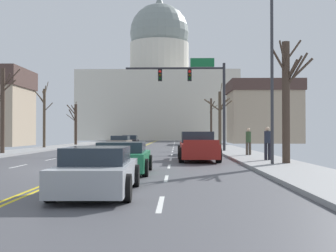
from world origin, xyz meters
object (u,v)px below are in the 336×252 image
pickup_truck_near_01 (198,147)px  sedan_oncoming_00 (120,143)px  sedan_near_00 (195,147)px  sedan_near_02 (123,158)px  pedestrian_00 (268,141)px  pedestrian_01 (248,140)px  sedan_oncoming_01 (130,141)px  sedan_near_03 (98,171)px  signal_gantry (197,85)px  street_lamp_right (265,55)px

pickup_truck_near_01 → sedan_oncoming_00: 18.14m
sedan_near_00 → sedan_near_02: (-3.37, -13.78, 0.03)m
pedestrian_00 → pedestrian_01: size_ratio=1.01×
sedan_oncoming_00 → sedan_oncoming_01: sedan_oncoming_00 is taller
pickup_truck_near_01 → sedan_oncoming_01: pickup_truck_near_01 is taller
sedan_near_00 → sedan_near_03: size_ratio=0.94×
sedan_near_00 → sedan_oncoming_00: size_ratio=0.99×
sedan_near_00 → sedan_oncoming_01: (-6.83, 20.26, 0.05)m
sedan_near_02 → sedan_oncoming_01: (-3.46, 34.04, 0.01)m
sedan_near_00 → sedan_near_02: 14.18m
signal_gantry → pickup_truck_near_01: signal_gantry is taller
signal_gantry → pedestrian_00: size_ratio=4.59×
sedan_near_03 → sedan_oncoming_00: (-3.42, 30.10, 0.03)m
sedan_near_03 → signal_gantry: bearing=81.1°
sedan_oncoming_00 → sedan_near_03: bearing=-83.5°
pickup_truck_near_01 → pedestrian_01: pedestrian_01 is taller
street_lamp_right → sedan_near_00: size_ratio=1.98×
sedan_near_00 → pedestrian_01: size_ratio=2.48×
sedan_near_00 → sedan_near_03: bearing=-99.7°
sedan_oncoming_01 → pedestrian_01: 25.13m
pickup_truck_near_01 → sedan_near_03: (-3.21, -13.22, -0.16)m
sedan_near_03 → pedestrian_01: (6.60, 16.57, 0.52)m
pedestrian_00 → pedestrian_01: pedestrian_00 is taller
sedan_near_00 → sedan_near_02: size_ratio=1.00×
pickup_truck_near_01 → sedan_near_03: 13.60m
pickup_truck_near_01 → street_lamp_right: bearing=-58.0°
sedan_near_02 → sedan_oncoming_01: bearing=95.8°
sedan_near_02 → pedestrian_01: bearing=58.9°
street_lamp_right → sedan_oncoming_00: bearing=113.9°
pedestrian_00 → sedan_near_03: bearing=-120.3°
street_lamp_right → sedan_near_02: 8.23m
pickup_truck_near_01 → sedan_oncoming_01: size_ratio=1.31×
pedestrian_00 → sedan_oncoming_01: bearing=110.1°
street_lamp_right → signal_gantry: bearing=99.6°
sedan_near_02 → sedan_near_00: bearing=76.3°
sedan_near_02 → pickup_truck_near_01: bearing=67.0°
street_lamp_right → pedestrian_01: (0.53, 7.92, -4.02)m
street_lamp_right → sedan_near_02: street_lamp_right is taller
pickup_truck_near_01 → pedestrian_00: pedestrian_00 is taller
sedan_near_03 → sedan_oncoming_00: sedan_oncoming_00 is taller
sedan_oncoming_00 → signal_gantry: bearing=-45.0°
sedan_near_03 → street_lamp_right: bearing=55.0°
street_lamp_right → sedan_near_02: size_ratio=1.99×
sedan_oncoming_01 → signal_gantry: bearing=-66.6°
sedan_near_02 → sedan_near_03: sedan_near_02 is taller
pedestrian_00 → pedestrian_01: (-0.16, 5.03, -0.01)m
sedan_near_03 → sedan_oncoming_00: size_ratio=1.05×
sedan_oncoming_00 → pedestrian_00: 21.17m
street_lamp_right → pickup_truck_near_01: 6.94m
sedan_near_00 → pedestrian_01: bearing=-39.8°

